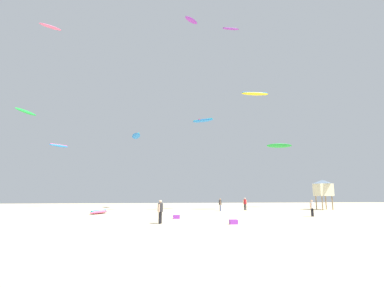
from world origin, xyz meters
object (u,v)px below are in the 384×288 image
(kite_aloft_0, at_px, (279,146))
(kite_aloft_2, at_px, (200,121))
(kite_aloft_6, at_px, (203,121))
(lifeguard_tower, at_px, (323,188))
(cooler_box, at_px, (233,222))
(gear_bag, at_px, (176,217))
(kite_aloft_1, at_px, (26,112))
(kite_aloft_8, at_px, (136,136))
(kite_grounded_near, at_px, (99,212))
(kite_aloft_5, at_px, (59,146))
(kite_aloft_9, at_px, (255,94))
(person_foreground, at_px, (160,210))
(kite_aloft_4, at_px, (50,27))
(kite_aloft_3, at_px, (231,29))
(person_left, at_px, (220,204))
(kite_aloft_7, at_px, (191,20))
(person_right, at_px, (312,207))
(person_midground, at_px, (245,203))

(kite_aloft_0, height_order, kite_aloft_2, kite_aloft_2)
(kite_aloft_0, bearing_deg, kite_aloft_6, -159.72)
(lifeguard_tower, distance_m, cooler_box, 25.88)
(gear_bag, bearing_deg, cooler_box, -56.22)
(kite_aloft_1, distance_m, kite_aloft_2, 27.73)
(kite_aloft_6, distance_m, kite_aloft_8, 11.86)
(kite_grounded_near, relative_size, gear_bag, 6.14)
(kite_aloft_5, bearing_deg, kite_aloft_9, -29.07)
(person_foreground, bearing_deg, kite_aloft_4, 164.64)
(kite_aloft_4, relative_size, kite_aloft_6, 0.76)
(kite_aloft_1, distance_m, kite_aloft_3, 28.12)
(person_left, bearing_deg, kite_aloft_8, 150.25)
(kite_aloft_4, bearing_deg, kite_aloft_1, 136.45)
(person_left, distance_m, kite_aloft_4, 30.07)
(gear_bag, distance_m, kite_aloft_6, 20.81)
(lifeguard_tower, xyz_separation_m, kite_aloft_7, (-19.23, -2.68, 22.57))
(kite_aloft_5, relative_size, kite_aloft_9, 0.82)
(kite_aloft_4, bearing_deg, kite_aloft_9, 8.24)
(kite_aloft_4, bearing_deg, kite_aloft_7, 6.57)
(kite_grounded_near, xyz_separation_m, cooler_box, (11.34, -13.10, -0.03))
(kite_aloft_9, bearing_deg, person_foreground, -130.36)
(person_left, relative_size, kite_aloft_8, 0.40)
(person_foreground, xyz_separation_m, kite_aloft_0, (21.07, 24.99, 9.45))
(kite_aloft_6, bearing_deg, person_right, -61.93)
(person_left, distance_m, kite_aloft_2, 19.49)
(person_midground, xyz_separation_m, person_left, (-3.76, -1.31, -0.04))
(person_right, bearing_deg, kite_aloft_0, -43.18)
(person_midground, bearing_deg, kite_grounded_near, -76.07)
(person_midground, bearing_deg, kite_aloft_5, -120.57)
(kite_aloft_1, relative_size, kite_aloft_6, 1.00)
(cooler_box, height_order, gear_bag, same)
(person_midground, height_order, kite_aloft_2, kite_aloft_2)
(person_right, height_order, kite_aloft_6, kite_aloft_6)
(kite_aloft_1, xyz_separation_m, kite_aloft_7, (20.21, -0.78, 13.63))
(kite_aloft_1, relative_size, kite_aloft_7, 1.48)
(person_foreground, bearing_deg, kite_aloft_3, 81.40)
(kite_aloft_2, xyz_separation_m, kite_aloft_8, (-11.12, -3.01, -3.77))
(lifeguard_tower, bearing_deg, person_midground, 179.03)
(kite_aloft_0, relative_size, kite_aloft_7, 2.03)
(person_midground, relative_size, kite_aloft_6, 0.50)
(kite_aloft_6, bearing_deg, kite_aloft_0, 20.28)
(person_right, xyz_separation_m, kite_aloft_8, (-17.93, 20.86, 10.68))
(person_right, bearing_deg, kite_aloft_7, 23.13)
(kite_aloft_3, height_order, kite_aloft_6, kite_aloft_3)
(kite_aloft_3, height_order, kite_aloft_5, kite_aloft_3)
(kite_aloft_0, bearing_deg, person_right, -107.92)
(person_midground, height_order, kite_aloft_6, kite_aloft_6)
(kite_aloft_5, bearing_deg, kite_aloft_3, -37.37)
(cooler_box, xyz_separation_m, kite_aloft_7, (-0.86, 15.31, 25.47))
(cooler_box, xyz_separation_m, kite_aloft_2, (2.71, 29.96, 15.20))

